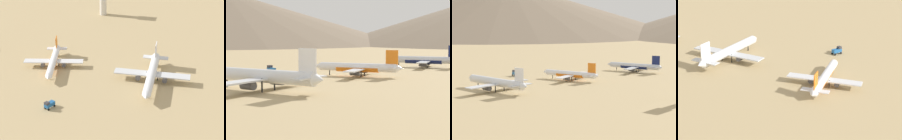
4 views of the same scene
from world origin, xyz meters
The scene contains 4 objects.
parked_jet_0 centered at (-21.52, -170.37, 4.05)m, with size 42.01×34.40×12.17m.
parked_jet_1 centered at (-13.66, -110.28, 3.84)m, with size 39.84×32.64×11.55m.
parked_jet_2 centered at (-8.98, -55.75, 4.70)m, with size 48.27×39.11×13.95m.
service_truck centered at (25.67, -98.80, 2.08)m, with size 5.70×4.51×3.90m.
Camera 2 is at (-96.30, 38.45, 17.99)m, focal length 63.63 mm.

